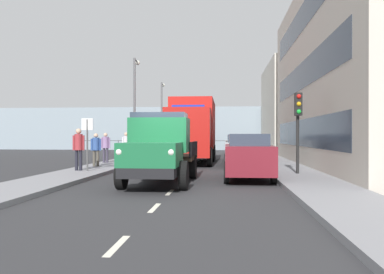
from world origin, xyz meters
name	(u,v)px	position (x,y,z in m)	size (l,w,h in m)	color
ground_plane	(196,166)	(0.00, -9.29, 0.00)	(80.00, 80.00, 0.00)	#2D2D30
sidewalk_left	(279,165)	(-4.50, -9.29, 0.07)	(2.19, 40.15, 0.15)	gray
sidewalk_right	(116,164)	(4.50, -9.29, 0.07)	(2.19, 40.15, 0.15)	gray
road_centreline_markings	(195,167)	(0.00, -8.40, 0.00)	(0.12, 34.76, 0.01)	silver
building_terrace	(382,73)	(-9.64, -8.78, 4.86)	(8.12, 18.69, 9.72)	beige
building_far_block	(310,109)	(-9.65, -25.65, 4.21)	(8.11, 11.60, 8.41)	beige
sea_horizon	(212,128)	(0.00, -32.36, 2.50)	(80.00, 0.80, 5.00)	#84939E
seawall_railing	(210,143)	(0.00, -28.76, 0.92)	(28.08, 0.08, 1.20)	#4C5156
truck_vintage_green	(160,150)	(0.61, -1.21, 1.18)	(2.17, 5.64, 2.43)	black
lorry_cargo_red	(193,129)	(0.37, -11.52, 2.08)	(2.58, 8.20, 3.87)	red
car_maroon_kerbside_near	(248,156)	(-2.45, -2.90, 0.90)	(1.78, 4.31, 1.72)	maroon
car_silver_kerbside_1	(241,150)	(-2.45, -9.12, 0.90)	(1.81, 4.48, 1.72)	#B7BABF
car_black_kerbside_2	(238,147)	(-2.45, -14.44, 0.89)	(1.76, 3.94, 1.72)	black
car_white_kerbside_3	(236,145)	(-2.45, -19.56, 0.89)	(1.77, 3.89, 1.72)	white
car_navy_oppositeside_0	(152,149)	(2.45, -9.17, 0.90)	(1.97, 4.62, 1.72)	navy
car_teal_oppositeside_1	(168,146)	(2.45, -15.01, 0.90)	(1.90, 4.62, 1.72)	#1E6670
car_red_oppositeside_2	(178,145)	(2.45, -20.78, 0.90)	(1.96, 4.09, 1.72)	#B21E1E
pedestrian_with_bag	(79,146)	(4.73, -4.40, 1.23)	(0.53, 0.34, 1.82)	black
pedestrian_in_dark_coat	(96,147)	(4.74, -6.62, 1.10)	(0.53, 0.34, 1.63)	#4C473D
pedestrian_couple_a	(106,145)	(5.08, -9.18, 1.13)	(0.53, 0.34, 1.67)	#383342
pedestrian_by_lamp	(126,144)	(4.60, -11.80, 1.16)	(0.53, 0.34, 1.72)	black
pedestrian_near_railing	(128,144)	(5.12, -14.31, 1.08)	(0.53, 0.34, 1.59)	#4C473D
traffic_light_near	(298,115)	(-4.48, -3.79, 2.47)	(0.28, 0.41, 3.20)	black
lamp_post_promenade	(135,99)	(4.43, -13.44, 4.12)	(0.32, 1.14, 6.70)	#59595B
lamp_post_far	(162,111)	(4.37, -23.79, 4.03)	(0.32, 1.14, 6.52)	#59595B
street_sign	(87,135)	(4.27, -4.20, 1.68)	(0.50, 0.07, 2.25)	#4C4C4C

